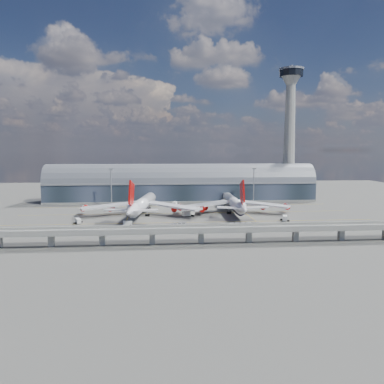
{
  "coord_description": "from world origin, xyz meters",
  "views": [
    {
      "loc": [
        -16.85,
        -204.92,
        38.07
      ],
      "look_at": [
        1.94,
        10.0,
        14.0
      ],
      "focal_mm": 35.0,
      "sensor_mm": 36.0,
      "label": 1
    }
  ],
  "objects": [
    {
      "name": "cargo_train_0",
      "position": [
        23.45,
        -22.72,
        0.98
      ],
      "size": [
        11.33,
        2.15,
        1.88
      ],
      "rotation": [
        0.0,
        0.0,
        1.54
      ],
      "color": "gray",
      "rests_on": "ground"
    },
    {
      "name": "service_truck_3",
      "position": [
        50.78,
        -10.2,
        1.49
      ],
      "size": [
        4.23,
        6.45,
        2.91
      ],
      "rotation": [
        0.0,
        0.0,
        -0.35
      ],
      "color": "silver",
      "rests_on": "ground"
    },
    {
      "name": "service_truck_5",
      "position": [
        23.58,
        42.3,
        1.46
      ],
      "size": [
        5.7,
        5.88,
        2.86
      ],
      "rotation": [
        0.0,
        0.0,
        0.75
      ],
      "color": "silver",
      "rests_on": "ground"
    },
    {
      "name": "taxi_lines",
      "position": [
        0.0,
        22.11,
        0.01
      ],
      "size": [
        200.0,
        80.12,
        0.01
      ],
      "color": "gold",
      "rests_on": "ground"
    },
    {
      "name": "airliner_right",
      "position": [
        28.26,
        17.03,
        5.96
      ],
      "size": [
        69.31,
        72.43,
        22.99
      ],
      "rotation": [
        0.0,
        0.0,
        -0.04
      ],
      "color": "white",
      "rests_on": "ground"
    },
    {
      "name": "floodlight_mast_right",
      "position": [
        50.0,
        55.0,
        13.63
      ],
      "size": [
        3.0,
        0.7,
        25.7
      ],
      "color": "gray",
      "rests_on": "ground"
    },
    {
      "name": "jet_bridge_right",
      "position": [
        31.84,
        51.18,
        5.18
      ],
      "size": [
        4.4,
        32.0,
        7.25
      ],
      "color": "gray",
      "rests_on": "ground"
    },
    {
      "name": "cargo_train_2",
      "position": [
        49.08,
        -33.94,
        0.9
      ],
      "size": [
        5.19,
        3.87,
        1.72
      ],
      "rotation": [
        0.0,
        0.0,
        1.06
      ],
      "color": "gray",
      "rests_on": "ground"
    },
    {
      "name": "terminal",
      "position": [
        0.0,
        77.99,
        11.34
      ],
      "size": [
        200.0,
        30.0,
        28.0
      ],
      "color": "#1E2832",
      "rests_on": "ground"
    },
    {
      "name": "cargo_train_1",
      "position": [
        -7.66,
        -18.66,
        0.78
      ],
      "size": [
        8.82,
        4.72,
        1.49
      ],
      "rotation": [
        0.0,
        0.0,
        1.18
      ],
      "color": "gray",
      "rests_on": "ground"
    },
    {
      "name": "service_truck_0",
      "position": [
        -59.63,
        -7.31,
        1.33
      ],
      "size": [
        4.31,
        6.54,
        2.58
      ],
      "rotation": [
        0.0,
        0.0,
        0.4
      ],
      "color": "silver",
      "rests_on": "ground"
    },
    {
      "name": "airliner_left",
      "position": [
        -27.18,
        12.95,
        6.76
      ],
      "size": [
        73.78,
        77.61,
        23.66
      ],
      "rotation": [
        0.0,
        0.0,
        -0.14
      ],
      "color": "white",
      "rests_on": "ground"
    },
    {
      "name": "floodlight_mast_left",
      "position": [
        -50.0,
        55.0,
        13.63
      ],
      "size": [
        3.0,
        0.7,
        25.7
      ],
      "color": "gray",
      "rests_on": "ground"
    },
    {
      "name": "service_truck_2",
      "position": [
        -0.15,
        9.63,
        1.46
      ],
      "size": [
        7.83,
        5.71,
        2.8
      ],
      "rotation": [
        0.0,
        0.0,
        2.08
      ],
      "color": "silver",
      "rests_on": "ground"
    },
    {
      "name": "service_truck_1",
      "position": [
        -33.1,
        -16.68,
        1.32
      ],
      "size": [
        4.67,
        2.57,
        2.61
      ],
      "rotation": [
        0.0,
        0.0,
        1.66
      ],
      "color": "silver",
      "rests_on": "ground"
    },
    {
      "name": "service_truck_4",
      "position": [
        -6.56,
        48.27,
        1.56
      ],
      "size": [
        3.77,
        5.79,
        3.09
      ],
      "rotation": [
        0.0,
        0.0,
        -0.27
      ],
      "color": "silver",
      "rests_on": "ground"
    },
    {
      "name": "ground",
      "position": [
        0.0,
        0.0,
        0.0
      ],
      "size": [
        500.0,
        500.0,
        0.0
      ],
      "primitive_type": "plane",
      "color": "#474744",
      "rests_on": "ground"
    },
    {
      "name": "jet_bridge_left",
      "position": [
        -23.34,
        53.12,
        5.18
      ],
      "size": [
        4.4,
        28.0,
        7.25
      ],
      "color": "gray",
      "rests_on": "ground"
    },
    {
      "name": "control_tower",
      "position": [
        85.0,
        83.0,
        51.64
      ],
      "size": [
        19.0,
        19.0,
        103.0
      ],
      "color": "gray",
      "rests_on": "ground"
    },
    {
      "name": "guideway",
      "position": [
        -0.0,
        -55.0,
        5.29
      ],
      "size": [
        220.0,
        8.5,
        7.2
      ],
      "color": "gray",
      "rests_on": "ground"
    }
  ]
}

